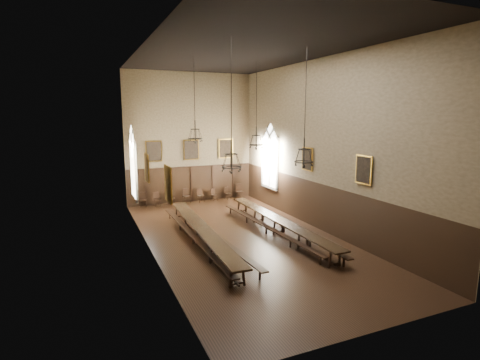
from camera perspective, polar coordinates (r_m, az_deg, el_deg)
floor at (r=18.96m, az=0.30°, el=-8.94°), size 9.00×18.00×0.02m
ceiling at (r=18.17m, az=0.33°, el=19.08°), size 9.00×18.00×0.02m
wall_back at (r=26.50m, az=-7.56°, el=6.33°), size 9.00×0.02×9.00m
wall_front at (r=10.46m, az=20.48°, el=0.40°), size 9.00×0.02×9.00m
wall_left at (r=16.74m, az=-14.02°, el=4.08°), size 0.02×18.00×9.00m
wall_right at (r=20.24m, az=12.14°, el=5.12°), size 0.02×18.00×9.00m
wainscot_panelling at (r=18.59m, az=0.30°, el=-5.26°), size 9.00×18.00×2.50m
table_left at (r=18.16m, az=-5.86°, el=-8.42°), size 1.21×10.81×0.84m
table_right at (r=19.65m, az=5.83°, el=-7.03°), size 0.73×10.43×0.81m
bench_left_outer at (r=18.19m, az=-7.19°, el=-8.79°), size 0.34×10.64×0.48m
bench_left_inner at (r=18.51m, az=-4.32°, el=-8.42°), size 0.84×10.48×0.47m
bench_right_inner at (r=19.63m, az=4.02°, el=-7.41°), size 0.74×9.80×0.44m
bench_right_outer at (r=19.99m, az=6.71°, el=-7.04°), size 0.45×10.79×0.49m
chair_0 at (r=25.95m, az=-14.55°, el=-3.37°), size 0.51×0.51×0.98m
chair_1 at (r=26.05m, az=-12.53°, el=-3.27°), size 0.48×0.48×0.93m
chair_2 at (r=26.33m, az=-10.40°, el=-3.07°), size 0.49×0.49×0.92m
chair_3 at (r=26.56m, az=-8.14°, el=-2.82°), size 0.52×0.52×1.01m
chair_4 at (r=26.71m, az=-6.03°, el=-2.74°), size 0.50×0.50×0.96m
chair_5 at (r=27.03m, az=-3.98°, el=-2.62°), size 0.48×0.48×0.87m
chair_6 at (r=27.48m, az=-1.91°, el=-2.38°), size 0.50×0.50×0.89m
chair_7 at (r=27.80m, az=-0.12°, el=-2.13°), size 0.49×0.49×1.04m
chandelier_back_left at (r=19.42m, az=-6.84°, el=7.19°), size 0.75×0.75×4.23m
chandelier_back_right at (r=20.94m, az=2.50°, el=6.24°), size 0.82×0.82×4.69m
chandelier_front_left at (r=14.61m, az=-1.30°, el=3.38°), size 0.80×0.80×5.05m
chandelier_front_right at (r=17.18m, az=9.71°, el=3.85°), size 0.87×0.87×5.14m
portrait_back_0 at (r=25.85m, az=-13.00°, el=4.30°), size 1.10×0.12×1.40m
portrait_back_1 at (r=26.43m, az=-7.44°, el=4.59°), size 1.10×0.12×1.40m
portrait_back_2 at (r=27.25m, az=-2.16°, el=4.82°), size 1.10×0.12×1.40m
portrait_left_0 at (r=17.83m, az=-14.03°, el=1.83°), size 0.12×1.00×1.30m
portrait_left_1 at (r=13.46m, az=-10.89°, el=-0.60°), size 0.12×1.00×1.30m
portrait_right_0 at (r=21.06m, az=10.21°, el=3.17°), size 0.12×1.00×1.30m
portrait_right_1 at (r=17.52m, az=18.32°, el=1.49°), size 0.12×1.00×1.30m
window_right at (r=24.97m, az=4.59°, el=3.64°), size 0.20×2.20×4.60m
window_left at (r=22.28m, az=-16.03°, el=2.53°), size 0.20×2.20×4.60m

